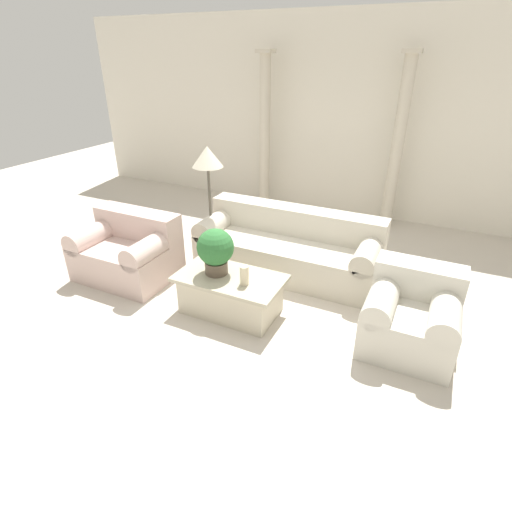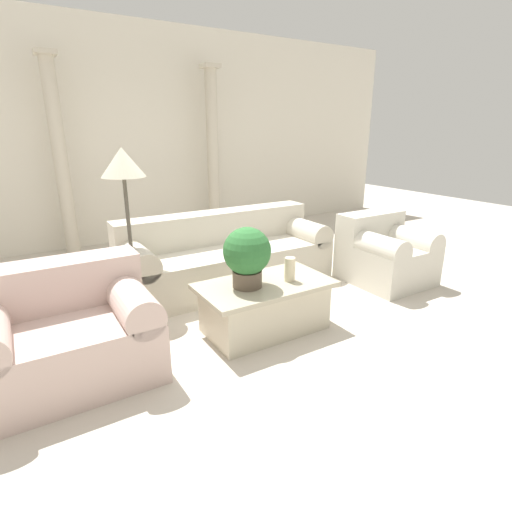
{
  "view_description": "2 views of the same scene",
  "coord_description": "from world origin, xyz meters",
  "px_view_note": "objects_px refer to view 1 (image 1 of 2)",
  "views": [
    {
      "loc": [
        1.89,
        -3.53,
        2.59
      ],
      "look_at": [
        0.09,
        0.18,
        0.47
      ],
      "focal_mm": 28.0,
      "sensor_mm": 36.0,
      "label": 1
    },
    {
      "loc": [
        -1.71,
        -3.01,
        1.72
      ],
      "look_at": [
        0.14,
        0.01,
        0.58
      ],
      "focal_mm": 28.0,
      "sensor_mm": 36.0,
      "label": 2
    }
  ],
  "objects_px": {
    "floor_lamp": "(208,163)",
    "potted_plant": "(216,250)",
    "coffee_table": "(231,294)",
    "loveseat": "(128,250)",
    "armchair": "(412,313)",
    "sofa_long": "(288,247)"
  },
  "relations": [
    {
      "from": "floor_lamp",
      "to": "potted_plant",
      "type": "bearing_deg",
      "value": -55.69
    },
    {
      "from": "floor_lamp",
      "to": "armchair",
      "type": "height_order",
      "value": "floor_lamp"
    },
    {
      "from": "coffee_table",
      "to": "floor_lamp",
      "type": "xyz_separation_m",
      "value": [
        -0.86,
        1.01,
        1.11
      ]
    },
    {
      "from": "coffee_table",
      "to": "potted_plant",
      "type": "bearing_deg",
      "value": 177.09
    },
    {
      "from": "sofa_long",
      "to": "armchair",
      "type": "relative_size",
      "value": 2.66
    },
    {
      "from": "potted_plant",
      "to": "armchair",
      "type": "distance_m",
      "value": 2.06
    },
    {
      "from": "loveseat",
      "to": "potted_plant",
      "type": "distance_m",
      "value": 1.46
    },
    {
      "from": "loveseat",
      "to": "coffee_table",
      "type": "distance_m",
      "value": 1.58
    },
    {
      "from": "loveseat",
      "to": "floor_lamp",
      "type": "xyz_separation_m",
      "value": [
        0.71,
        0.85,
        0.99
      ]
    },
    {
      "from": "sofa_long",
      "to": "potted_plant",
      "type": "xyz_separation_m",
      "value": [
        -0.39,
        -1.15,
        0.39
      ]
    },
    {
      "from": "loveseat",
      "to": "potted_plant",
      "type": "xyz_separation_m",
      "value": [
        1.4,
        -0.15,
        0.38
      ]
    },
    {
      "from": "sofa_long",
      "to": "coffee_table",
      "type": "height_order",
      "value": "sofa_long"
    },
    {
      "from": "sofa_long",
      "to": "loveseat",
      "type": "distance_m",
      "value": 2.04
    },
    {
      "from": "potted_plant",
      "to": "floor_lamp",
      "type": "xyz_separation_m",
      "value": [
        -0.69,
        1.0,
        0.61
      ]
    },
    {
      "from": "coffee_table",
      "to": "sofa_long",
      "type": "bearing_deg",
      "value": 79.44
    },
    {
      "from": "loveseat",
      "to": "sofa_long",
      "type": "bearing_deg",
      "value": 29.16
    },
    {
      "from": "potted_plant",
      "to": "floor_lamp",
      "type": "relative_size",
      "value": 0.33
    },
    {
      "from": "potted_plant",
      "to": "coffee_table",
      "type": "bearing_deg",
      "value": -2.91
    },
    {
      "from": "floor_lamp",
      "to": "sofa_long",
      "type": "bearing_deg",
      "value": 7.6
    },
    {
      "from": "sofa_long",
      "to": "armchair",
      "type": "xyz_separation_m",
      "value": [
        1.62,
        -0.86,
        0.01
      ]
    },
    {
      "from": "potted_plant",
      "to": "armchair",
      "type": "bearing_deg",
      "value": 8.1
    },
    {
      "from": "loveseat",
      "to": "coffee_table",
      "type": "bearing_deg",
      "value": -5.86
    }
  ]
}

